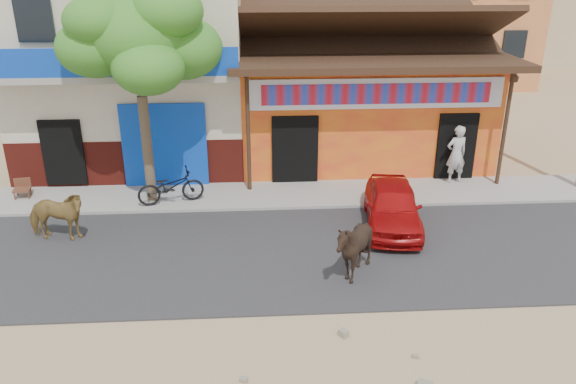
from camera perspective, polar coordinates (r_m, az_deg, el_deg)
The scene contains 12 objects.
ground at distance 11.40m, azimuth 5.37°, elevation -12.24°, with size 120.00×120.00×0.00m, color #9E825B.
road at distance 13.50m, azimuth 3.80°, elevation -6.15°, with size 60.00×5.00×0.04m, color #28282B.
sidewalk at distance 16.62m, azimuth 2.32°, elevation -0.26°, with size 60.00×2.00×0.12m, color gray.
dance_club at distance 20.13m, azimuth 6.99°, elevation 8.87°, with size 8.00×6.00×3.60m, color orange.
cafe_building at distance 19.86m, azimuth -15.18°, elevation 13.09°, with size 7.00×6.00×7.00m, color beige.
tree at distance 15.70m, azimuth -14.61°, elevation 9.41°, with size 3.00×3.00×6.00m, color #2D721E, non-canonical shape.
cow_tan at distance 14.86m, azimuth -22.50°, elevation -2.27°, with size 0.70×1.54×1.30m, color olive.
cow_dark at distance 12.18m, azimuth 6.72°, elevation -5.69°, with size 1.16×1.30×1.44m, color black.
red_car at distance 14.74m, azimuth 10.57°, elevation -1.34°, with size 1.37×3.40×1.16m, color #A90C0D.
scooter at distance 16.06m, azimuth -11.82°, elevation 0.53°, with size 0.65×1.85×0.97m, color black.
pedestrian at distance 17.85m, azimuth 16.72°, elevation 3.70°, with size 0.66×0.43×1.80m, color #B8B8B8.
cafe_chair_left at distance 17.83m, azimuth -25.54°, elevation 0.99°, with size 0.46×0.46×0.98m, color #4F2B1A, non-canonical shape.
Camera 1 is at (-1.62, -9.25, 6.47)m, focal length 35.00 mm.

